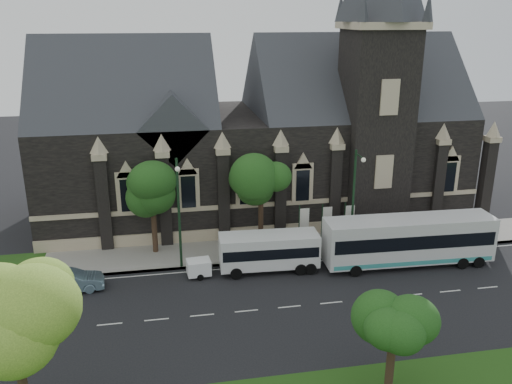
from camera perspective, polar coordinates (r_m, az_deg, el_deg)
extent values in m
plane|color=black|center=(36.81, -1.03, -12.66)|extent=(160.00, 160.00, 0.00)
cube|color=gray|center=(45.09, -3.02, -6.40)|extent=(80.00, 5.00, 0.15)
cube|color=black|center=(53.28, -0.25, 3.22)|extent=(40.00, 15.00, 10.00)
cube|color=#2B2D32|center=(51.48, -13.65, 7.87)|extent=(16.00, 15.00, 15.00)
cube|color=#2B2D32|center=(54.81, 10.21, 8.72)|extent=(20.00, 15.00, 15.00)
cube|color=#2B2D32|center=(46.98, -8.99, 7.18)|extent=(6.00, 6.00, 6.00)
cube|color=black|center=(49.52, 12.54, 6.36)|extent=(5.50, 5.50, 18.00)
cube|color=tan|center=(48.49, 13.33, 17.04)|extent=(6.20, 6.20, 0.60)
cube|color=tan|center=(46.76, 1.38, -1.31)|extent=(40.00, 0.22, 0.40)
cube|color=tan|center=(47.70, 1.36, -4.25)|extent=(40.00, 0.25, 1.20)
cube|color=black|center=(45.76, -1.02, 0.36)|extent=(1.20, 0.12, 2.80)
sphere|color=olive|center=(26.48, -24.75, -12.37)|extent=(4.16, 4.16, 4.16)
sphere|color=olive|center=(26.58, -22.94, -10.06)|extent=(3.12, 3.12, 3.12)
cylinder|color=black|center=(29.91, 14.18, -17.98)|extent=(0.44, 0.44, 3.08)
sphere|color=#1F4B17|center=(28.29, 14.65, -13.17)|extent=(3.20, 3.20, 3.20)
sphere|color=#1F4B17|center=(28.69, 15.36, -11.37)|extent=(2.40, 2.40, 2.40)
cylinder|color=black|center=(45.67, 0.51, -3.44)|extent=(0.44, 0.44, 3.96)
sphere|color=#1F4B17|center=(44.43, 0.53, 0.94)|extent=(3.84, 3.84, 3.84)
sphere|color=#1F4B17|center=(45.03, 1.26, 2.14)|extent=(2.88, 2.88, 2.88)
cylinder|color=black|center=(44.97, -10.85, -4.15)|extent=(0.44, 0.44, 3.96)
sphere|color=#1F4B17|center=(43.73, -11.13, 0.20)|extent=(3.68, 3.68, 3.68)
sphere|color=#1F4B17|center=(44.17, -10.29, 1.37)|extent=(2.76, 2.76, 2.76)
cylinder|color=#16321C|center=(43.72, 10.37, -1.24)|extent=(0.20, 0.20, 9.00)
cylinder|color=#16321C|center=(41.79, 11.08, 3.82)|extent=(0.10, 1.60, 0.10)
sphere|color=silver|center=(41.10, 11.47, 3.40)|extent=(0.36, 0.36, 0.36)
cylinder|color=#16321C|center=(41.07, -8.27, -2.44)|extent=(0.20, 0.20, 9.00)
cylinder|color=#16321C|center=(39.00, -8.50, 2.91)|extent=(0.10, 1.60, 0.10)
sphere|color=silver|center=(38.26, -8.44, 2.45)|extent=(0.36, 0.36, 0.36)
cylinder|color=#16321C|center=(44.94, 4.64, -3.85)|extent=(0.10, 0.10, 4.00)
cube|color=white|center=(44.83, 5.22, -3.10)|extent=(0.80, 0.04, 2.20)
cylinder|color=#16321C|center=(45.48, 7.09, -3.66)|extent=(0.10, 0.10, 4.00)
cube|color=white|center=(45.39, 7.66, -2.91)|extent=(0.80, 0.04, 2.20)
cylinder|color=#16321C|center=(46.09, 9.46, -3.47)|extent=(0.10, 0.10, 4.00)
cube|color=white|center=(46.02, 10.03, -2.73)|extent=(0.80, 0.04, 2.20)
cube|color=silver|center=(43.83, 16.09, -4.88)|extent=(13.57, 3.23, 3.48)
cube|color=black|center=(43.74, 16.11, -4.58)|extent=(13.03, 3.25, 1.10)
cube|color=teal|center=(44.41, 15.92, -6.59)|extent=(13.03, 3.24, 0.35)
cylinder|color=black|center=(41.69, 10.68, -8.34)|extent=(0.91, 0.31, 0.90)
cylinder|color=black|center=(44.07, 9.50, -6.73)|extent=(0.91, 0.31, 0.90)
cylinder|color=black|center=(45.20, 21.33, -7.16)|extent=(0.91, 0.31, 0.90)
cylinder|color=black|center=(47.40, 19.69, -5.75)|extent=(0.91, 0.31, 0.90)
cylinder|color=black|center=(45.86, 22.81, -6.97)|extent=(0.91, 0.31, 0.90)
cylinder|color=black|center=(48.04, 21.12, -5.59)|extent=(0.91, 0.31, 0.90)
cube|color=silver|center=(41.45, 1.40, -6.23)|extent=(7.79, 2.75, 2.52)
cube|color=black|center=(41.39, 1.40, -6.07)|extent=(7.48, 2.78, 0.83)
cylinder|color=black|center=(40.61, -2.13, -8.77)|extent=(0.91, 0.32, 0.90)
cylinder|color=black|center=(42.76, -2.47, -7.29)|extent=(0.91, 0.32, 0.90)
cylinder|color=black|center=(41.33, 4.85, -8.31)|extent=(0.91, 0.32, 0.90)
cylinder|color=black|center=(43.45, 4.16, -6.89)|extent=(0.91, 0.32, 0.90)
cylinder|color=black|center=(41.50, 5.89, -8.23)|extent=(0.91, 0.32, 0.90)
cylinder|color=black|center=(43.60, 5.15, -6.82)|extent=(0.91, 0.32, 0.90)
cube|color=white|center=(41.03, -6.17, -8.03)|extent=(1.87, 1.46, 1.15)
cylinder|color=black|center=(40.70, -5.99, -9.12)|extent=(0.51, 0.22, 0.49)
cylinder|color=black|center=(41.86, -6.29, -8.30)|extent=(0.51, 0.22, 0.49)
cylinder|color=black|center=(41.33, -4.57, -8.24)|extent=(1.06, 0.17, 0.08)
imported|color=#6E8EA0|center=(41.07, -19.41, -9.03)|extent=(4.94, 2.05, 1.59)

